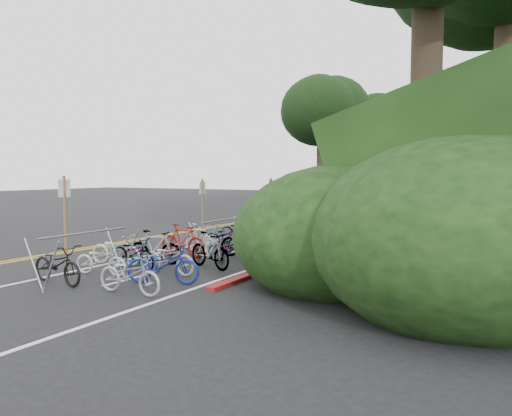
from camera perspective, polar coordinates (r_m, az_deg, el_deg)
The scene contains 10 objects.
ground at distance 16.88m, azimuth -17.62°, elevation -5.51°, with size 120.00×120.00×0.00m, color black.
road_markings at distance 24.55m, azimuth 0.81°, elevation -2.39°, with size 7.47×80.00×0.01m.
red_curb at distance 24.44m, azimuth 13.51°, elevation -2.42°, with size 0.25×28.00×0.10m, color maroon.
tree_cluster at distance 35.06m, azimuth 25.44°, elevation 20.54°, with size 33.81×55.17×20.83m.
bike_rack_front at distance 13.11m, azimuth -18.91°, elevation -4.25°, with size 1.19×2.73×1.27m.
bike_racks_rest at distance 26.14m, azimuth 8.41°, elevation -0.17°, with size 1.14×23.00×1.17m.
signpost_near at distance 14.94m, azimuth -20.99°, elevation -0.94°, with size 0.08×0.40×2.67m.
signposts_rest at distance 27.95m, azimuth 4.53°, elevation 1.31°, with size 0.08×18.40×2.50m.
bike_front at distance 15.58m, azimuth -15.70°, elevation -4.57°, with size 1.73×0.60×0.91m, color beige.
bike_valet at distance 16.79m, azimuth -3.98°, elevation -3.74°, with size 3.34×13.83×1.08m.
Camera 1 is at (12.12, -11.43, 2.74)m, focal length 35.00 mm.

